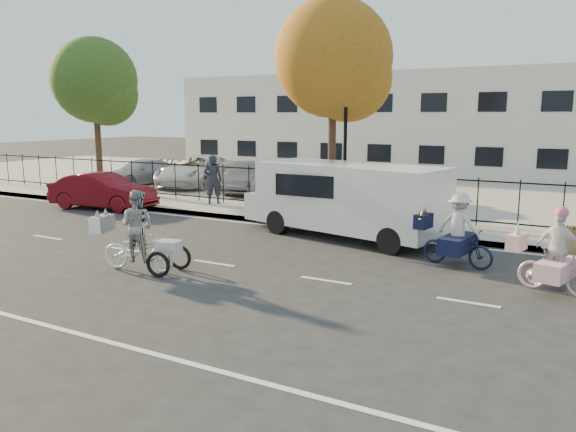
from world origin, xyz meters
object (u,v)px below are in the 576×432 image
Objects in this scene: lot_car_c at (250,177)px; lot_car_d at (415,190)px; lamppost at (345,128)px; unicorn_bike at (556,261)px; lot_car_b at (197,171)px; pedestrian at (213,179)px; zebra_trike at (138,240)px; lot_car_a at (141,172)px; white_van at (345,197)px; red_sedan at (103,191)px; bull_bike at (457,237)px.

lot_car_d is at bearing -18.18° from lot_car_c.
lamppost is 7.26m from lot_car_c.
lot_car_b is at bearing 74.64° from unicorn_bike.
pedestrian is 0.45× the size of lot_car_c.
lot_car_a is at bearing 32.14° from zebra_trike.
lamppost is at bearing -7.16° from lot_car_a.
zebra_trike is 6.22m from white_van.
pedestrian is 0.45× the size of lot_car_a.
white_van is 9.31m from lot_car_c.
unicorn_bike is at bearing -109.32° from red_sedan.
lot_car_c is (3.48, -0.70, -0.05)m from lot_car_b.
lot_car_a is (-13.47, 5.90, -0.44)m from white_van.
lot_car_a is at bearing 166.24° from lot_car_c.
lot_car_a is at bearing 162.11° from lot_car_d.
pedestrian is (-6.62, 2.58, -0.10)m from white_van.
pedestrian is 0.49× the size of lot_car_d.
lot_car_d is (7.62, -0.50, -0.03)m from lot_car_c.
unicorn_bike is at bearing -16.37° from lot_car_a.
lot_car_c is at bearing 8.62° from lot_car_a.
pedestrian is 3.45m from lot_car_c.
lamppost reaches higher than zebra_trike.
unicorn_bike is 0.44× the size of lot_car_a.
bull_bike is 18.61m from lot_car_a.
lot_car_d is (1.62, 2.91, -2.30)m from lamppost.
lamppost is 12.99m from lot_car_a.
unicorn_bike is at bearing -73.64° from lot_car_d.
lamppost is 1.96× the size of zebra_trike.
zebra_trike is 1.22× the size of unicorn_bike.
lot_car_d is at bearing -72.29° from red_sedan.
lamppost is 2.22× the size of bull_bike.
white_van reaches higher than bull_bike.
white_van is at bearing -37.36° from zebra_trike.
red_sedan is 6.43m from lot_car_b.
lot_car_c reaches higher than red_sedan.
white_van is at bearing 78.91° from unicorn_bike.
lamppost is 1.12× the size of lot_car_d.
unicorn_bike is at bearing -37.86° from lamppost.
lamppost is at bearing -34.32° from lot_car_b.
lot_car_c is (-4.37, 11.54, 0.11)m from zebra_trike.
lot_car_a is (-12.34, 3.32, -2.36)m from lamppost.
white_van reaches higher than lot_car_c.
lot_car_c is (2.99, 5.70, 0.15)m from red_sedan.
white_van is at bearing 73.94° from bull_bike.
lot_car_b reaches higher than red_sedan.
white_van reaches higher than unicorn_bike.
zebra_trike is 12.34m from lot_car_c.
lot_car_c is 7.63m from lot_car_d.
lot_car_d is (7.11, 2.91, -0.28)m from pedestrian.
zebra_trike is at bearing -122.57° from lot_car_d.
lot_car_a is 2.96m from lot_car_b.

